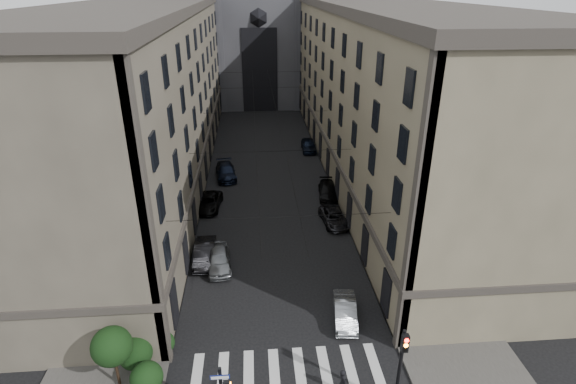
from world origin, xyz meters
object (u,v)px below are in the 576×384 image
object	(u,v)px
car_left_far	(226,172)
pedestrian	(343,382)
gothic_tower	(257,0)
car_left_midfar	(209,202)
car_left_midnear	(205,253)
car_right_near	(345,311)
car_right_midnear	(334,218)
car_left_near	(219,259)
car_right_far	(309,145)
traffic_light_right	(401,361)
car_right_midfar	(328,191)

from	to	relation	value
car_left_far	pedestrian	xyz separation A→B (m)	(7.76, -31.16, 0.09)
gothic_tower	car_left_midfar	bearing A→B (deg)	-97.27
car_left_midfar	pedestrian	xyz separation A→B (m)	(9.13, -23.35, 0.18)
car_left_midnear	car_right_near	xyz separation A→B (m)	(10.00, -7.85, -0.08)
car_left_midnear	pedestrian	xyz separation A→B (m)	(8.69, -13.81, 0.09)
car_left_midnear	car_right_midnear	xyz separation A→B (m)	(11.59, 5.41, -0.12)
car_left_far	car_right_midnear	world-z (taller)	car_left_far
car_left_midfar	car_left_near	bearing A→B (deg)	-74.75
car_left_near	pedestrian	world-z (taller)	pedestrian
car_right_far	car_right_near	bearing A→B (deg)	-91.55
car_right_far	car_right_midnear	bearing A→B (deg)	-88.95
car_right_near	car_left_midnear	bearing A→B (deg)	148.87
car_right_near	car_right_midnear	bearing A→B (deg)	90.17
car_left_near	car_left_midfar	distance (m)	10.65
car_left_midfar	car_left_far	bearing A→B (deg)	86.44
car_left_midnear	car_right_far	size ratio (longest dim) A/B	1.01
car_left_midnear	pedestrian	bearing A→B (deg)	-58.07
traffic_light_right	car_right_near	bearing A→B (deg)	100.92
pedestrian	car_right_far	bearing A→B (deg)	-21.39
car_left_midfar	car_right_midfar	size ratio (longest dim) A/B	1.02
car_right_far	pedestrian	size ratio (longest dim) A/B	2.69
car_left_midnear	car_left_midfar	size ratio (longest dim) A/B	0.95
traffic_light_right	car_left_midfar	xyz separation A→B (m)	(-11.80, 24.43, -2.61)
car_left_midnear	car_right_far	xyz separation A→B (m)	(11.69, 25.82, 0.02)
gothic_tower	car_left_midnear	distance (m)	60.87
traffic_light_right	car_right_midnear	world-z (taller)	traffic_light_right
car_right_midnear	car_right_far	size ratio (longest dim) A/B	1.01
traffic_light_right	car_left_near	distance (m)	17.41
car_left_midfar	car_right_midfar	bearing A→B (deg)	14.68
traffic_light_right	car_right_far	bearing A→B (deg)	89.54
car_left_far	car_right_midfar	xyz separation A→B (m)	(11.03, -6.00, -0.08)
car_left_midfar	pedestrian	bearing A→B (deg)	-62.25
car_left_near	car_left_midnear	world-z (taller)	car_left_near
car_right_near	car_right_midnear	xyz separation A→B (m)	(1.59, 13.26, -0.05)
traffic_light_right	car_right_midfar	xyz separation A→B (m)	(0.60, 26.24, -2.60)
car_left_midfar	traffic_light_right	bearing A→B (deg)	-57.82
gothic_tower	car_left_near	distance (m)	61.69
car_left_far	car_right_near	world-z (taller)	car_left_far
car_right_midnear	car_right_far	bearing A→B (deg)	83.83
car_left_midnear	pedestrian	distance (m)	16.32
pedestrian	car_right_midnear	bearing A→B (deg)	-25.65
car_left_near	car_left_far	size ratio (longest dim) A/B	0.86
car_right_midfar	car_left_midfar	bearing A→B (deg)	-165.83
gothic_tower	car_left_midnear	xyz separation A→B (m)	(-5.76, -58.15, -17.04)
car_left_far	car_right_midfar	bearing A→B (deg)	-36.29
car_left_midnear	car_left_midfar	bearing A→B (deg)	92.38
car_right_near	pedestrian	distance (m)	6.10
car_right_midnear	car_left_midnear	bearing A→B (deg)	-160.90
traffic_light_right	car_right_near	size ratio (longest dim) A/B	1.25
traffic_light_right	car_left_midfar	size ratio (longest dim) A/B	1.07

